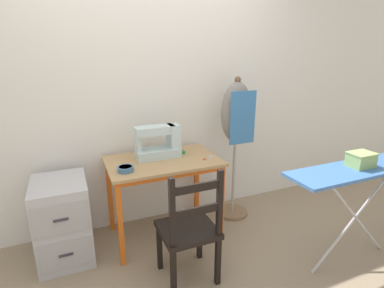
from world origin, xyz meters
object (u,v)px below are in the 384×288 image
Objects in this scene: dress_form at (236,121)px; filing_cabinet at (63,220)px; wooden_chair at (189,230)px; storage_box at (361,160)px; thread_spool_near_machine at (184,152)px; ironing_board at (364,172)px; scissors at (207,158)px; sewing_machine at (160,143)px; fabric_bowl at (126,169)px.

filing_cabinet is at bearing -177.92° from dress_form.
wooden_chair is 4.84× the size of storage_box.
ironing_board is (1.04, -1.02, 0.02)m from thread_spool_near_machine.
scissors is at bearing 137.69° from ironing_board.
storage_box is (0.46, -1.01, -0.12)m from dress_form.
storage_box reaches higher than filing_cabinet.
thread_spool_near_machine is 1.15m from filing_cabinet.
storage_box is (0.87, -0.81, 0.14)m from scissors.
sewing_machine is 0.28× the size of dress_form.
ironing_board is (1.28, -0.32, 0.36)m from wooden_chair.
storage_box reaches higher than thread_spool_near_machine.
dress_form is at bearing 41.82° from wooden_chair.
scissors is 0.14× the size of wooden_chair.
dress_form is at bearing 115.95° from ironing_board.
scissors is at bearing -154.01° from dress_form.
sewing_machine is 2.17× the size of storage_box.
storage_box is at bearing -26.67° from fabric_bowl.
wooden_chair is 1.36m from storage_box.
sewing_machine reaches higher than thread_spool_near_machine.
fabric_bowl is 2.94× the size of thread_spool_near_machine.
wooden_chair is (0.34, -0.48, -0.35)m from fabric_bowl.
ironing_board is at bearing -24.45° from filing_cabinet.
storage_box is (1.23, -1.01, 0.01)m from sewing_machine.
storage_box reaches higher than ironing_board.
sewing_machine is 0.84m from wooden_chair.
scissors is (0.71, 0.02, -0.02)m from fabric_bowl.
ironing_board is (1.62, -0.81, 0.02)m from fabric_bowl.
wooden_chair is at bearing -37.36° from filing_cabinet.
storage_box is at bearing -13.97° from wooden_chair.
ironing_board is at bearing -64.05° from dress_form.
sewing_machine is 0.60× the size of filing_cabinet.
scissors is at bearing -54.08° from thread_spool_near_machine.
scissors is 0.52m from dress_form.
sewing_machine is at bearing 31.71° from fabric_bowl.
scissors is 0.19× the size of filing_cabinet.
dress_form is (0.78, 0.70, 0.59)m from wooden_chair.
ironing_board is at bearing -44.22° from thread_spool_near_machine.
thread_spool_near_machine is at bearing 125.92° from scissors.
storage_box is (1.01, -1.00, 0.12)m from thread_spool_near_machine.
sewing_machine is 3.16× the size of scissors.
fabric_bowl is 0.09× the size of dress_form.
thread_spool_near_machine is at bearing 135.78° from ironing_board.
fabric_bowl is 0.61m from thread_spool_near_machine.
scissors is 2.96× the size of thread_spool_near_machine.
sewing_machine is 1.59m from storage_box.
fabric_bowl is 0.68× the size of storage_box.
thread_spool_near_machine is 1.46m from ironing_board.
ironing_board is 0.11m from storage_box.
wooden_chair is 1.20m from dress_form.
thread_spool_near_machine is 0.60m from dress_form.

